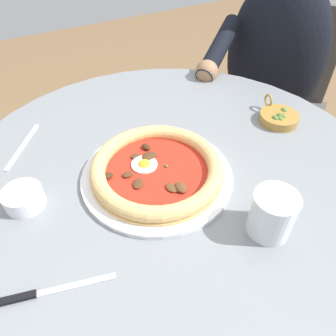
{
  "coord_description": "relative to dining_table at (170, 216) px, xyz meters",
  "views": [
    {
      "loc": [
        0.45,
        -0.25,
        1.25
      ],
      "look_at": [
        -0.02,
        0.01,
        0.75
      ],
      "focal_mm": 34.95,
      "sensor_mm": 36.0,
      "label": 1
    }
  ],
  "objects": [
    {
      "name": "fork_utensil",
      "position": [
        -0.24,
        -0.27,
        0.15
      ],
      "size": [
        0.14,
        0.11,
        0.0
      ],
      "color": "#BCBCC1",
      "rests_on": "dining_table"
    },
    {
      "name": "pizza_on_plate",
      "position": [
        0.0,
        -0.03,
        0.17
      ],
      "size": [
        0.32,
        0.32,
        0.04
      ],
      "color": "white",
      "rests_on": "dining_table"
    },
    {
      "name": "ramekin_capers",
      "position": [
        -0.06,
        -0.29,
        0.17
      ],
      "size": [
        0.08,
        0.08,
        0.04
      ],
      "color": "white",
      "rests_on": "dining_table"
    },
    {
      "name": "ground_plane",
      "position": [
        0.0,
        0.0,
        -0.61
      ],
      "size": [
        6.0,
        6.0,
        0.02
      ],
      "primitive_type": "cube",
      "color": "brown"
    },
    {
      "name": "water_glass",
      "position": [
        0.22,
        0.08,
        0.19
      ],
      "size": [
        0.08,
        0.08,
        0.09
      ],
      "color": "silver",
      "rests_on": "dining_table"
    },
    {
      "name": "cafe_chair_diner",
      "position": [
        -0.44,
        0.75,
        -0.08
      ],
      "size": [
        0.58,
        0.58,
        0.86
      ],
      "color": "#504A45",
      "rests_on": "ground"
    },
    {
      "name": "dining_table",
      "position": [
        0.0,
        0.0,
        0.0
      ],
      "size": [
        0.97,
        0.97,
        0.75
      ],
      "color": "gray",
      "rests_on": "ground"
    },
    {
      "name": "olive_pan",
      "position": [
        -0.03,
        0.34,
        0.17
      ],
      "size": [
        0.12,
        0.1,
        0.05
      ],
      "color": "olive",
      "rests_on": "dining_table"
    },
    {
      "name": "diner_person",
      "position": [
        -0.37,
        0.63,
        -0.07
      ],
      "size": [
        0.43,
        0.58,
        1.19
      ],
      "color": "#282833",
      "rests_on": "ground"
    },
    {
      "name": "steak_knife",
      "position": [
        0.14,
        -0.32,
        0.16
      ],
      "size": [
        0.06,
        0.2,
        0.01
      ],
      "color": "silver",
      "rests_on": "dining_table"
    }
  ]
}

